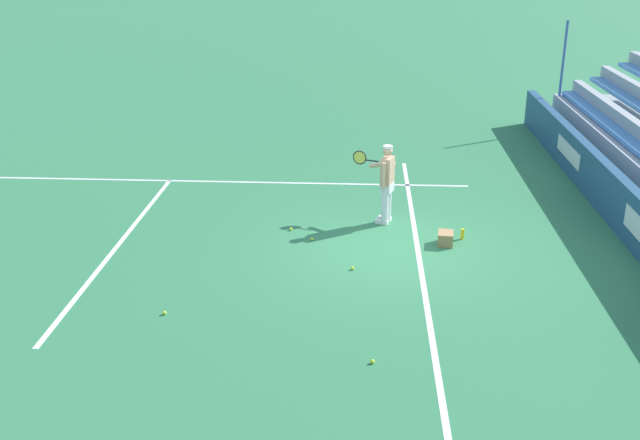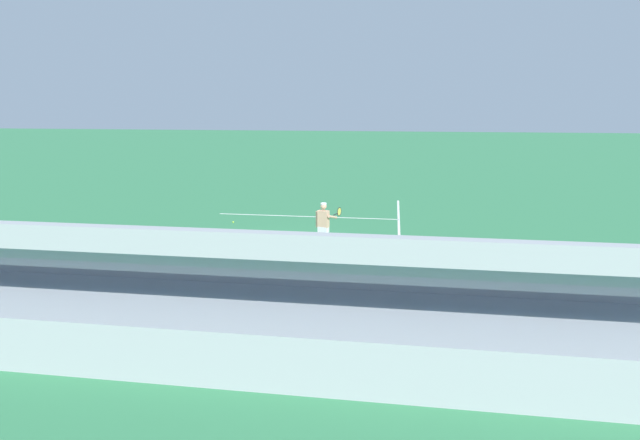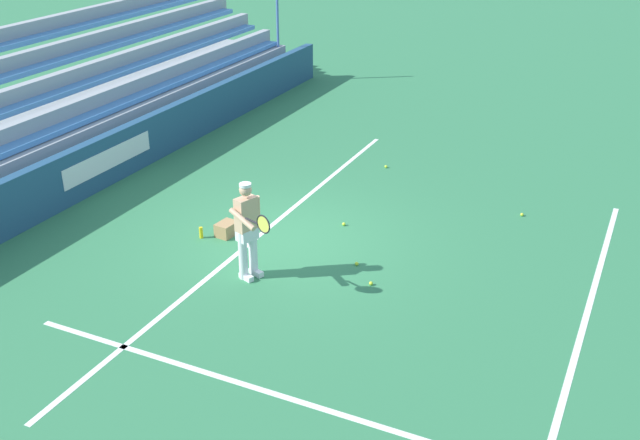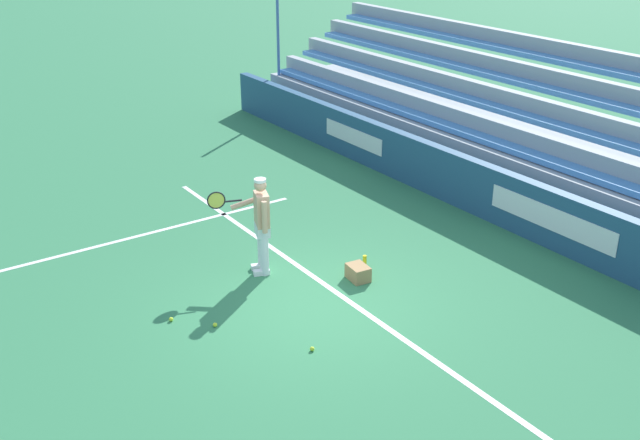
# 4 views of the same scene
# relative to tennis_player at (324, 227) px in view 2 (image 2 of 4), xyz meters

# --- Properties ---
(ground_plane) EXTENTS (160.00, 160.00, 0.00)m
(ground_plane) POSITION_rel_tennis_player_xyz_m (-1.52, -0.12, -0.89)
(ground_plane) COLOR #337A4C
(court_baseline_white) EXTENTS (12.00, 0.10, 0.01)m
(court_baseline_white) POSITION_rel_tennis_player_xyz_m (-1.52, -0.62, -0.89)
(court_baseline_white) COLOR white
(court_baseline_white) RESTS_ON ground
(court_sideline_white) EXTENTS (0.10, 12.00, 0.01)m
(court_sideline_white) POSITION_rel_tennis_player_xyz_m (2.59, 3.88, -0.89)
(court_sideline_white) COLOR white
(court_sideline_white) RESTS_ON ground
(court_service_line_white) EXTENTS (8.22, 0.10, 0.01)m
(court_service_line_white) POSITION_rel_tennis_player_xyz_m (-1.52, 5.38, -0.89)
(court_service_line_white) COLOR white
(court_service_line_white) RESTS_ON ground
(back_wall_sponsor_board) EXTENTS (21.68, 0.25, 1.10)m
(back_wall_sponsor_board) POSITION_rel_tennis_player_xyz_m (-1.52, -4.91, -0.34)
(back_wall_sponsor_board) COLOR navy
(back_wall_sponsor_board) RESTS_ON ground
(bleacher_stand) EXTENTS (20.59, 3.20, 3.40)m
(bleacher_stand) POSITION_rel_tennis_player_xyz_m (-1.52, -7.14, -0.13)
(bleacher_stand) COLOR #9EA3A8
(bleacher_stand) RESTS_ON ground
(tennis_player) EXTENTS (0.81, 0.93, 1.71)m
(tennis_player) POSITION_rel_tennis_player_xyz_m (0.00, 0.00, 0.00)
(tennis_player) COLOR silver
(tennis_player) RESTS_ON ground
(ball_box_cardboard) EXTENTS (0.43, 0.34, 0.26)m
(ball_box_cardboard) POSITION_rel_tennis_player_xyz_m (-1.18, -1.19, -0.76)
(ball_box_cardboard) COLOR #A87F51
(ball_box_cardboard) RESTS_ON ground
(tennis_ball_by_box) EXTENTS (0.07, 0.07, 0.07)m
(tennis_ball_by_box) POSITION_rel_tennis_player_xyz_m (-1.14, 1.50, -0.86)
(tennis_ball_by_box) COLOR #CCE533
(tennis_ball_by_box) RESTS_ON ground
(tennis_ball_on_baseline) EXTENTS (0.07, 0.07, 0.07)m
(tennis_ball_on_baseline) POSITION_rel_tennis_player_xyz_m (-2.51, 0.65, -0.86)
(tennis_ball_on_baseline) COLOR #CCE533
(tennis_ball_on_baseline) RESTS_ON ground
(tennis_ball_near_player) EXTENTS (0.07, 0.07, 0.07)m
(tennis_ball_near_player) POSITION_rel_tennis_player_xyz_m (-5.74, 0.30, -0.86)
(tennis_ball_near_player) COLOR #CCE533
(tennis_ball_near_player) RESTS_ON ground
(tennis_ball_toward_net) EXTENTS (0.07, 0.07, 0.07)m
(tennis_ball_toward_net) POSITION_rel_tennis_player_xyz_m (-4.45, 3.70, -0.86)
(tennis_ball_toward_net) COLOR #CCE533
(tennis_ball_toward_net) RESTS_ON ground
(tennis_ball_far_left) EXTENTS (0.07, 0.07, 0.07)m
(tennis_ball_far_left) POSITION_rel_tennis_player_xyz_m (-0.62, 1.98, -0.86)
(tennis_ball_far_left) COLOR #CCE533
(tennis_ball_far_left) RESTS_ON ground
(water_bottle) EXTENTS (0.07, 0.07, 0.22)m
(water_bottle) POSITION_rel_tennis_player_xyz_m (-0.88, -1.56, -0.78)
(water_bottle) COLOR yellow
(water_bottle) RESTS_ON ground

